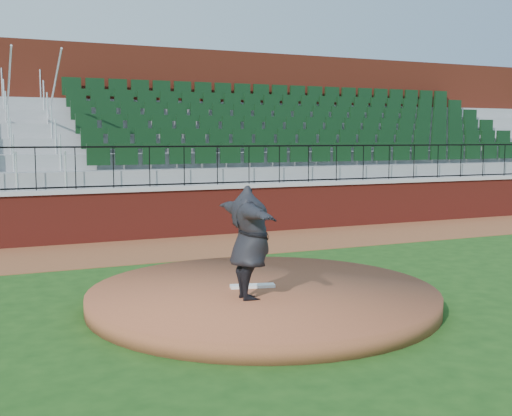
{
  "coord_description": "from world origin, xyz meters",
  "views": [
    {
      "loc": [
        -4.5,
        -8.61,
        2.51
      ],
      "look_at": [
        0.0,
        1.5,
        1.3
      ],
      "focal_mm": 44.93,
      "sensor_mm": 36.0,
      "label": 1
    }
  ],
  "objects": [
    {
      "name": "ground",
      "position": [
        0.0,
        0.0,
        0.0
      ],
      "size": [
        90.0,
        90.0,
        0.0
      ],
      "primitive_type": "plane",
      "color": "#1B4213",
      "rests_on": "ground"
    },
    {
      "name": "warning_track",
      "position": [
        0.0,
        5.4,
        0.01
      ],
      "size": [
        34.0,
        3.2,
        0.01
      ],
      "primitive_type": "cube",
      "color": "brown",
      "rests_on": "ground"
    },
    {
      "name": "field_wall",
      "position": [
        0.0,
        7.0,
        0.6
      ],
      "size": [
        34.0,
        0.35,
        1.2
      ],
      "primitive_type": "cube",
      "color": "maroon",
      "rests_on": "ground"
    },
    {
      "name": "wall_cap",
      "position": [
        0.0,
        7.0,
        1.25
      ],
      "size": [
        34.0,
        0.45,
        0.1
      ],
      "primitive_type": "cube",
      "color": "#B7B7B7",
      "rests_on": "field_wall"
    },
    {
      "name": "wall_railing",
      "position": [
        0.0,
        7.0,
        1.8
      ],
      "size": [
        34.0,
        0.05,
        1.0
      ],
      "primitive_type": null,
      "color": "black",
      "rests_on": "wall_cap"
    },
    {
      "name": "seating_stands",
      "position": [
        0.0,
        9.72,
        2.3
      ],
      "size": [
        34.0,
        5.1,
        4.6
      ],
      "primitive_type": null,
      "color": "gray",
      "rests_on": "ground"
    },
    {
      "name": "concourse_wall",
      "position": [
        0.0,
        12.52,
        2.75
      ],
      "size": [
        34.0,
        0.5,
        5.5
      ],
      "primitive_type": "cube",
      "color": "maroon",
      "rests_on": "ground"
    },
    {
      "name": "pitchers_mound",
      "position": [
        -0.55,
        -0.0,
        0.12
      ],
      "size": [
        5.25,
        5.25,
        0.25
      ],
      "primitive_type": "cylinder",
      "color": "brown",
      "rests_on": "ground"
    },
    {
      "name": "pitching_rubber",
      "position": [
        -0.67,
        0.13,
        0.27
      ],
      "size": [
        0.7,
        0.33,
        0.05
      ],
      "primitive_type": "cube",
      "rotation": [
        0.0,
        0.0,
        -0.25
      ],
      "color": "white",
      "rests_on": "pitchers_mound"
    },
    {
      "name": "pitcher",
      "position": [
        -0.99,
        -0.49,
        1.06
      ],
      "size": [
        0.65,
        2.01,
        1.61
      ],
      "primitive_type": "imported",
      "rotation": [
        0.0,
        0.0,
        1.51
      ],
      "color": "black",
      "rests_on": "pitchers_mound"
    }
  ]
}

